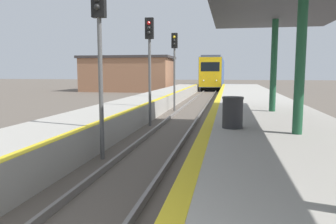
% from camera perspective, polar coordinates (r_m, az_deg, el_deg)
% --- Properties ---
extents(train, '(2.80, 19.21, 4.46)m').
position_cam_1_polar(train, '(49.41, 7.95, 6.76)').
color(train, black).
rests_on(train, ground).
extents(signal_near, '(0.36, 0.31, 4.75)m').
position_cam_1_polar(signal_near, '(9.13, -11.86, 12.43)').
color(signal_near, '#595959').
rests_on(signal_near, ground).
extents(signal_mid, '(0.36, 0.31, 4.75)m').
position_cam_1_polar(signal_mid, '(14.59, -3.24, 10.48)').
color(signal_mid, '#595959').
rests_on(signal_mid, ground).
extents(signal_far, '(0.36, 0.31, 4.75)m').
position_cam_1_polar(signal_far, '(20.17, 1.13, 9.52)').
color(signal_far, '#595959').
rests_on(signal_far, ground).
extents(trash_bin, '(0.58, 0.58, 0.85)m').
position_cam_1_polar(trash_bin, '(9.01, 11.18, -0.06)').
color(trash_bin, '#262628').
rests_on(trash_bin, platform_right).
extents(station_building, '(11.33, 6.28, 4.35)m').
position_cam_1_polar(station_building, '(41.82, -6.99, 6.64)').
color(station_building, '#9E6B4C').
rests_on(station_building, ground).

